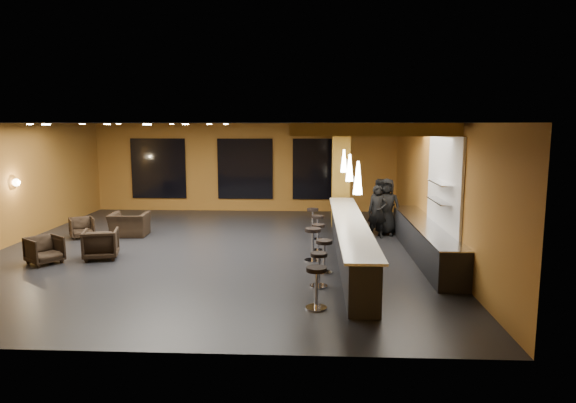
{
  "coord_description": "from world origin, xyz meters",
  "views": [
    {
      "loc": [
        2.7,
        -13.84,
        3.49
      ],
      "look_at": [
        2.0,
        0.5,
        1.3
      ],
      "focal_mm": 32.0,
      "sensor_mm": 36.0,
      "label": 1
    }
  ],
  "objects_px": {
    "armchair_b": "(101,244)",
    "armchair_d": "(129,225)",
    "staff_c": "(386,207)",
    "bar_stool_5": "(318,224)",
    "bar_stool_3": "(313,240)",
    "pendant_0": "(358,178)",
    "bar_stool_0": "(316,282)",
    "pendant_1": "(350,168)",
    "armchair_c": "(82,228)",
    "bar_stool_6": "(313,217)",
    "pendant_2": "(344,161)",
    "staff_b": "(381,207)",
    "bar_stool_4": "(318,234)",
    "bar_stool_1": "(319,265)",
    "bar_stool_2": "(324,252)",
    "column": "(341,175)",
    "prep_counter": "(425,241)",
    "bar_counter": "(350,242)",
    "staff_a": "(377,212)",
    "armchair_a": "(44,250)"
  },
  "relations": [
    {
      "from": "bar_stool_0",
      "to": "staff_a",
      "type": "bearing_deg",
      "value": 73.01
    },
    {
      "from": "armchair_b",
      "to": "pendant_1",
      "type": "bearing_deg",
      "value": 169.83
    },
    {
      "from": "prep_counter",
      "to": "bar_stool_1",
      "type": "xyz_separation_m",
      "value": [
        -2.81,
        -2.65,
        0.05
      ]
    },
    {
      "from": "bar_stool_3",
      "to": "bar_stool_5",
      "type": "xyz_separation_m",
      "value": [
        0.15,
        2.44,
        -0.07
      ]
    },
    {
      "from": "bar_stool_1",
      "to": "bar_stool_2",
      "type": "xyz_separation_m",
      "value": [
        0.13,
        1.03,
        0.03
      ]
    },
    {
      "from": "armchair_d",
      "to": "bar_stool_6",
      "type": "height_order",
      "value": "bar_stool_6"
    },
    {
      "from": "staff_a",
      "to": "staff_b",
      "type": "xyz_separation_m",
      "value": [
        0.17,
        0.44,
        0.08
      ]
    },
    {
      "from": "bar_stool_0",
      "to": "bar_stool_1",
      "type": "height_order",
      "value": "bar_stool_0"
    },
    {
      "from": "pendant_0",
      "to": "armchair_a",
      "type": "bearing_deg",
      "value": 169.82
    },
    {
      "from": "pendant_1",
      "to": "staff_c",
      "type": "bearing_deg",
      "value": 63.04
    },
    {
      "from": "bar_counter",
      "to": "pendant_2",
      "type": "distance_m",
      "value": 3.52
    },
    {
      "from": "staff_b",
      "to": "armchair_c",
      "type": "bearing_deg",
      "value": 172.62
    },
    {
      "from": "armchair_a",
      "to": "bar_stool_0",
      "type": "distance_m",
      "value": 7.38
    },
    {
      "from": "bar_stool_3",
      "to": "bar_stool_4",
      "type": "bearing_deg",
      "value": 82.29
    },
    {
      "from": "armchair_b",
      "to": "staff_c",
      "type": "bearing_deg",
      "value": -172.65
    },
    {
      "from": "bar_counter",
      "to": "pendant_2",
      "type": "relative_size",
      "value": 11.43
    },
    {
      "from": "pendant_1",
      "to": "column",
      "type": "bearing_deg",
      "value": 90.0
    },
    {
      "from": "pendant_1",
      "to": "bar_stool_6",
      "type": "distance_m",
      "value": 3.69
    },
    {
      "from": "pendant_0",
      "to": "bar_stool_6",
      "type": "relative_size",
      "value": 0.91
    },
    {
      "from": "armchair_c",
      "to": "bar_stool_0",
      "type": "xyz_separation_m",
      "value": [
        7.17,
        -5.78,
        0.2
      ]
    },
    {
      "from": "armchair_a",
      "to": "bar_stool_3",
      "type": "relative_size",
      "value": 0.89
    },
    {
      "from": "staff_c",
      "to": "bar_stool_6",
      "type": "bearing_deg",
      "value": -177.17
    },
    {
      "from": "pendant_0",
      "to": "pendant_1",
      "type": "height_order",
      "value": "same"
    },
    {
      "from": "pendant_2",
      "to": "staff_c",
      "type": "xyz_separation_m",
      "value": [
        1.37,
        0.19,
        -1.45
      ]
    },
    {
      "from": "pendant_1",
      "to": "bar_stool_3",
      "type": "height_order",
      "value": "pendant_1"
    },
    {
      "from": "bar_stool_6",
      "to": "pendant_1",
      "type": "bearing_deg",
      "value": -72.78
    },
    {
      "from": "prep_counter",
      "to": "armchair_a",
      "type": "height_order",
      "value": "prep_counter"
    },
    {
      "from": "pendant_0",
      "to": "bar_stool_4",
      "type": "distance_m",
      "value": 3.63
    },
    {
      "from": "pendant_1",
      "to": "armchair_a",
      "type": "relative_size",
      "value": 0.92
    },
    {
      "from": "staff_c",
      "to": "bar_stool_1",
      "type": "relative_size",
      "value": 2.39
    },
    {
      "from": "pendant_0",
      "to": "pendant_2",
      "type": "bearing_deg",
      "value": 90.0
    },
    {
      "from": "pendant_1",
      "to": "bar_stool_6",
      "type": "height_order",
      "value": "pendant_1"
    },
    {
      "from": "armchair_c",
      "to": "bar_stool_6",
      "type": "relative_size",
      "value": 0.91
    },
    {
      "from": "armchair_c",
      "to": "pendant_2",
      "type": "bearing_deg",
      "value": -27.13
    },
    {
      "from": "column",
      "to": "pendant_1",
      "type": "xyz_separation_m",
      "value": [
        0.0,
        -4.1,
        0.6
      ]
    },
    {
      "from": "pendant_2",
      "to": "bar_stool_4",
      "type": "bearing_deg",
      "value": -111.75
    },
    {
      "from": "pendant_1",
      "to": "armchair_c",
      "type": "distance_m",
      "value": 8.49
    },
    {
      "from": "armchair_a",
      "to": "armchair_b",
      "type": "xyz_separation_m",
      "value": [
        1.22,
        0.54,
        0.04
      ]
    },
    {
      "from": "column",
      "to": "armchair_d",
      "type": "height_order",
      "value": "column"
    },
    {
      "from": "pendant_0",
      "to": "bar_stool_0",
      "type": "height_order",
      "value": "pendant_0"
    },
    {
      "from": "staff_c",
      "to": "bar_stool_5",
      "type": "relative_size",
      "value": 2.41
    },
    {
      "from": "pendant_2",
      "to": "staff_b",
      "type": "bearing_deg",
      "value": 9.19
    },
    {
      "from": "armchair_c",
      "to": "bar_stool_5",
      "type": "height_order",
      "value": "bar_stool_5"
    },
    {
      "from": "armchair_b",
      "to": "armchair_d",
      "type": "relative_size",
      "value": 0.77
    },
    {
      "from": "bar_stool_4",
      "to": "bar_stool_5",
      "type": "bearing_deg",
      "value": 89.88
    },
    {
      "from": "bar_stool_0",
      "to": "bar_stool_6",
      "type": "distance_m",
      "value": 7.04
    },
    {
      "from": "bar_counter",
      "to": "armchair_d",
      "type": "relative_size",
      "value": 7.13
    },
    {
      "from": "prep_counter",
      "to": "bar_stool_6",
      "type": "relative_size",
      "value": 7.82
    },
    {
      "from": "column",
      "to": "pendant_0",
      "type": "relative_size",
      "value": 5.0
    },
    {
      "from": "staff_a",
      "to": "bar_stool_2",
      "type": "height_order",
      "value": "staff_a"
    }
  ]
}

